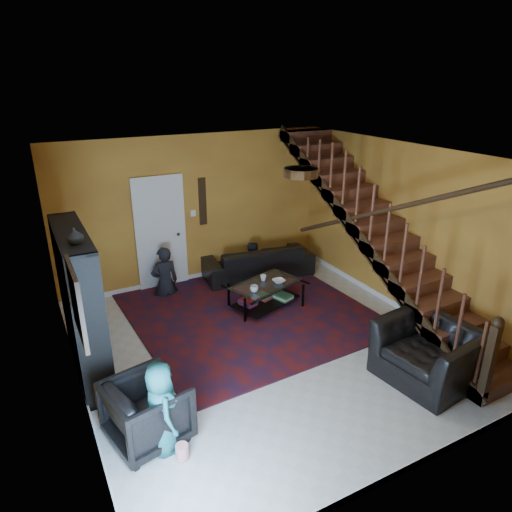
{
  "coord_description": "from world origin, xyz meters",
  "views": [
    {
      "loc": [
        -2.87,
        -5.12,
        3.78
      ],
      "look_at": [
        0.06,
        0.4,
        1.28
      ],
      "focal_mm": 32.0,
      "sensor_mm": 36.0,
      "label": 1
    }
  ],
  "objects_px": {
    "sofa": "(258,261)",
    "coffee_table": "(266,293)",
    "armchair_left": "(147,411)",
    "armchair_right": "(428,353)",
    "bookshelf": "(82,306)"
  },
  "relations": [
    {
      "from": "armchair_left",
      "to": "sofa",
      "type": "bearing_deg",
      "value": -55.42
    },
    {
      "from": "bookshelf",
      "to": "armchair_right",
      "type": "xyz_separation_m",
      "value": [
        3.9,
        -2.3,
        -0.58
      ]
    },
    {
      "from": "coffee_table",
      "to": "armchair_left",
      "type": "bearing_deg",
      "value": -141.56
    },
    {
      "from": "sofa",
      "to": "armchair_left",
      "type": "bearing_deg",
      "value": 52.98
    },
    {
      "from": "bookshelf",
      "to": "sofa",
      "type": "xyz_separation_m",
      "value": [
        3.51,
        1.7,
        -0.65
      ]
    },
    {
      "from": "bookshelf",
      "to": "sofa",
      "type": "relative_size",
      "value": 0.92
    },
    {
      "from": "sofa",
      "to": "coffee_table",
      "type": "bearing_deg",
      "value": 73.91
    },
    {
      "from": "sofa",
      "to": "coffee_table",
      "type": "relative_size",
      "value": 1.61
    },
    {
      "from": "armchair_left",
      "to": "armchair_right",
      "type": "bearing_deg",
      "value": -112.46
    },
    {
      "from": "bookshelf",
      "to": "armchair_left",
      "type": "xyz_separation_m",
      "value": [
        0.35,
        -1.65,
        -0.6
      ]
    },
    {
      "from": "armchair_left",
      "to": "armchair_right",
      "type": "distance_m",
      "value": 3.61
    },
    {
      "from": "bookshelf",
      "to": "sofa",
      "type": "height_order",
      "value": "bookshelf"
    },
    {
      "from": "armchair_left",
      "to": "armchair_right",
      "type": "height_order",
      "value": "armchair_right"
    },
    {
      "from": "armchair_right",
      "to": "coffee_table",
      "type": "relative_size",
      "value": 0.89
    },
    {
      "from": "sofa",
      "to": "armchair_right",
      "type": "height_order",
      "value": "armchair_right"
    }
  ]
}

